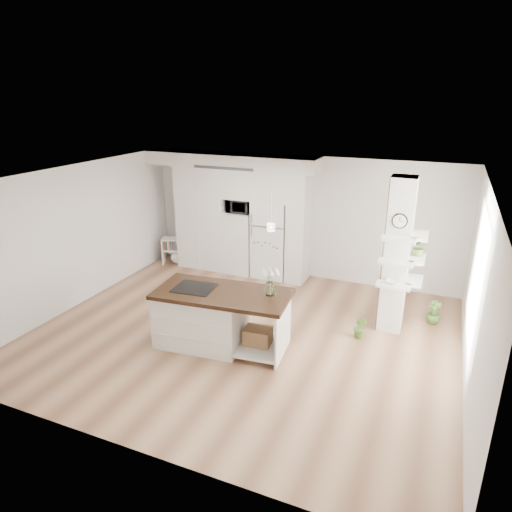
{
  "coord_description": "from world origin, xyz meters",
  "views": [
    {
      "loc": [
        2.92,
        -6.37,
        3.96
      ],
      "look_at": [
        -0.15,
        0.9,
        1.11
      ],
      "focal_mm": 32.0,
      "sensor_mm": 36.0,
      "label": 1
    }
  ],
  "objects_px": {
    "kitchen_island": "(209,316)",
    "bookshelf": "(175,252)",
    "refrigerator": "(272,239)",
    "floor_plant_a": "(360,327)"
  },
  "relations": [
    {
      "from": "bookshelf",
      "to": "floor_plant_a",
      "type": "relative_size",
      "value": 1.5
    },
    {
      "from": "refrigerator",
      "to": "kitchen_island",
      "type": "relative_size",
      "value": 0.78
    },
    {
      "from": "kitchen_island",
      "to": "floor_plant_a",
      "type": "distance_m",
      "value": 2.56
    },
    {
      "from": "bookshelf",
      "to": "refrigerator",
      "type": "bearing_deg",
      "value": -20.15
    },
    {
      "from": "refrigerator",
      "to": "floor_plant_a",
      "type": "xyz_separation_m",
      "value": [
        2.41,
        -2.07,
        -0.66
      ]
    },
    {
      "from": "kitchen_island",
      "to": "floor_plant_a",
      "type": "bearing_deg",
      "value": 20.97
    },
    {
      "from": "kitchen_island",
      "to": "floor_plant_a",
      "type": "relative_size",
      "value": 5.27
    },
    {
      "from": "kitchen_island",
      "to": "floor_plant_a",
      "type": "height_order",
      "value": "kitchen_island"
    },
    {
      "from": "bookshelf",
      "to": "kitchen_island",
      "type": "bearing_deg",
      "value": -73.63
    },
    {
      "from": "kitchen_island",
      "to": "bookshelf",
      "type": "bearing_deg",
      "value": 125.29
    }
  ]
}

